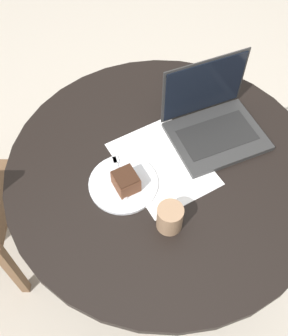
% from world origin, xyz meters
% --- Properties ---
extents(ground_plane, '(12.00, 12.00, 0.00)m').
position_xyz_m(ground_plane, '(0.00, 0.00, 0.00)').
color(ground_plane, '#B7AD9E').
extents(dining_table, '(1.07, 1.07, 0.72)m').
position_xyz_m(dining_table, '(0.00, 0.00, 0.57)').
color(dining_table, black).
rests_on(dining_table, ground_plane).
extents(paper_document, '(0.37, 0.30, 0.00)m').
position_xyz_m(paper_document, '(0.01, 0.00, 0.72)').
color(paper_document, white).
rests_on(paper_document, dining_table).
extents(plate, '(0.23, 0.23, 0.01)m').
position_xyz_m(plate, '(0.02, 0.15, 0.73)').
color(plate, silver).
rests_on(plate, dining_table).
extents(cake_slice, '(0.09, 0.08, 0.06)m').
position_xyz_m(cake_slice, '(-0.00, 0.15, 0.77)').
color(cake_slice, brown).
rests_on(cake_slice, plate).
extents(fork, '(0.17, 0.08, 0.00)m').
position_xyz_m(fork, '(0.06, 0.15, 0.74)').
color(fork, silver).
rests_on(fork, plate).
extents(coffee_glass, '(0.08, 0.08, 0.09)m').
position_xyz_m(coffee_glass, '(-0.18, 0.12, 0.77)').
color(coffee_glass, '#997556').
rests_on(coffee_glass, dining_table).
extents(laptop, '(0.32, 0.37, 0.25)m').
position_xyz_m(laptop, '(0.02, -0.23, 0.77)').
color(laptop, '#2D2D2D').
rests_on(laptop, dining_table).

